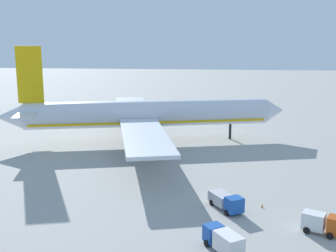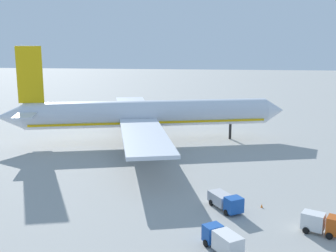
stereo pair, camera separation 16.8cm
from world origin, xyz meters
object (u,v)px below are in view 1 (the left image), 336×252
service_truck_4 (320,222)px  traffic_cone_3 (140,114)px  traffic_cone_2 (262,206)px  traffic_cone_4 (30,126)px  baggage_cart_1 (112,114)px  baggage_cart_2 (166,107)px  traffic_cone_1 (66,110)px  airliner (144,114)px  service_truck_3 (226,201)px  service_truck_1 (223,240)px

service_truck_4 → traffic_cone_3: service_truck_4 is taller
traffic_cone_2 → traffic_cone_4: 84.15m
traffic_cone_2 → baggage_cart_1: bearing=119.4°
traffic_cone_3 → baggage_cart_2: bearing=59.7°
service_truck_4 → traffic_cone_2: bearing=130.2°
baggage_cart_2 → traffic_cone_2: (27.19, -92.80, -0.48)m
service_truck_4 → traffic_cone_4: service_truck_4 is taller
service_truck_4 → baggage_cart_2: (-33.89, 100.74, -0.78)m
baggage_cart_1 → traffic_cone_1: size_ratio=5.53×
traffic_cone_1 → traffic_cone_2: 105.94m
airliner → service_truck_4: airliner is taller
service_truck_4 → traffic_cone_2: service_truck_4 is taller
service_truck_3 → service_truck_4: service_truck_4 is taller
service_truck_3 → traffic_cone_3: bearing=109.6°
service_truck_1 → baggage_cart_2: service_truck_1 is taller
service_truck_1 → traffic_cone_1: 114.65m
traffic_cone_1 → baggage_cart_1: bearing=-14.8°
traffic_cone_2 → traffic_cone_4: same height
airliner → baggage_cart_1: 44.33m
baggage_cart_2 → service_truck_1: bearing=-78.9°
baggage_cart_2 → traffic_cone_2: size_ratio=5.53×
baggage_cart_1 → traffic_cone_3: bearing=4.6°
service_truck_3 → traffic_cone_2: bearing=14.8°
service_truck_4 → service_truck_3: bearing=152.2°
service_truck_3 → traffic_cone_2: size_ratio=12.42×
traffic_cone_1 → service_truck_4: bearing=-52.6°
service_truck_1 → baggage_cart_2: bearing=101.1°
baggage_cart_2 → traffic_cone_1: bearing=-167.2°
service_truck_4 → baggage_cart_2: size_ratio=1.65×
service_truck_3 → baggage_cart_2: size_ratio=2.25×
service_truck_3 → traffic_cone_1: size_ratio=12.42×
baggage_cart_1 → traffic_cone_3: 10.16m
service_truck_1 → service_truck_3: bearing=87.8°
airliner → baggage_cart_2: airliner is taller
service_truck_3 → traffic_cone_4: service_truck_3 is taller
service_truck_3 → service_truck_4: bearing=-27.8°
baggage_cart_1 → baggage_cart_2: (17.52, 13.46, 0.49)m
service_truck_4 → traffic_cone_3: 97.30m
service_truck_3 → traffic_cone_1: 103.90m
airliner → service_truck_1: (19.67, -54.39, -5.64)m
service_truck_1 → traffic_cone_4: 90.23m
traffic_cone_4 → traffic_cone_1: bearing=90.1°
baggage_cart_2 → traffic_cone_4: (-36.72, -38.07, -0.48)m
service_truck_4 → service_truck_1: bearing=-152.8°
traffic_cone_2 → traffic_cone_4: (-63.92, 54.73, 0.00)m
service_truck_4 → baggage_cart_1: size_ratio=1.65×
service_truck_1 → traffic_cone_1: bearing=120.3°
airliner → baggage_cart_1: airliner is taller
service_truck_1 → traffic_cone_2: service_truck_1 is taller
baggage_cart_1 → traffic_cone_4: bearing=-128.0°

